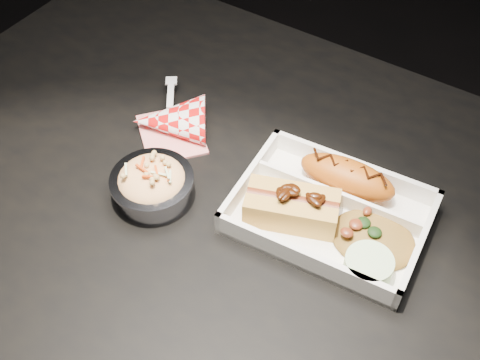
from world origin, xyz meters
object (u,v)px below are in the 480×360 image
hotdog (292,205)px  napkin_fork (169,121)px  dining_table (251,247)px  food_tray (330,215)px  fried_pastry (347,177)px  foil_coleslaw_cup (152,183)px

hotdog → napkin_fork: size_ratio=0.81×
dining_table → napkin_fork: 0.23m
food_tray → dining_table: bearing=-161.1°
fried_pastry → napkin_fork: napkin_fork is taller
fried_pastry → foil_coleslaw_cup: 0.27m
hotdog → foil_coleslaw_cup: (-0.18, -0.07, -0.00)m
foil_coleslaw_cup → napkin_fork: napkin_fork is taller
food_tray → hotdog: 0.06m
hotdog → napkin_fork: napkin_fork is taller
napkin_fork → food_tray: bearing=50.3°
dining_table → foil_coleslaw_cup: 0.18m
foil_coleslaw_cup → food_tray: bearing=23.6°
hotdog → foil_coleslaw_cup: bearing=-179.7°
fried_pastry → hotdog: bearing=-114.1°
dining_table → fried_pastry: fried_pastry is taller
hotdog → napkin_fork: 0.25m
food_tray → napkin_fork: size_ratio=1.59×
dining_table → food_tray: (0.10, 0.04, 0.10)m
dining_table → hotdog: 0.14m
hotdog → napkin_fork: (-0.24, 0.05, -0.02)m
dining_table → hotdog: bearing=12.2°
food_tray → foil_coleslaw_cup: (-0.22, -0.10, 0.02)m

